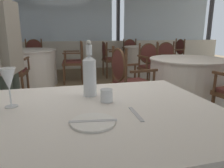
# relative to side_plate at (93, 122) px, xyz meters

# --- Properties ---
(ground_plane) EXTENTS (15.02, 15.02, 0.00)m
(ground_plane) POSITION_rel_side_plate_xyz_m (0.06, 1.49, -0.76)
(ground_plane) COLOR #756047
(window_wall_far) EXTENTS (10.75, 0.14, 2.64)m
(window_wall_far) POSITION_rel_side_plate_xyz_m (0.06, 5.83, 0.30)
(window_wall_far) COLOR silver
(window_wall_far) RESTS_ON ground_plane
(side_plate) EXTENTS (0.19, 0.19, 0.01)m
(side_plate) POSITION_rel_side_plate_xyz_m (0.00, 0.00, 0.00)
(side_plate) COLOR white
(side_plate) RESTS_ON foreground_table
(butter_knife) EXTENTS (0.20, 0.05, 0.00)m
(butter_knife) POSITION_rel_side_plate_xyz_m (0.00, 0.00, 0.01)
(butter_knife) COLOR silver
(butter_knife) RESTS_ON foreground_table
(dinner_fork) EXTENTS (0.02, 0.18, 0.00)m
(dinner_fork) POSITION_rel_side_plate_xyz_m (0.21, 0.05, -0.00)
(dinner_fork) COLOR silver
(dinner_fork) RESTS_ON foreground_table
(water_bottle) EXTENTS (0.08, 0.08, 0.33)m
(water_bottle) POSITION_rel_side_plate_xyz_m (0.05, 0.40, 0.13)
(water_bottle) COLOR white
(water_bottle) RESTS_ON foreground_table
(wine_glass) EXTENTS (0.08, 0.08, 0.20)m
(wine_glass) POSITION_rel_side_plate_xyz_m (-0.38, 0.30, 0.14)
(wine_glass) COLOR white
(wine_glass) RESTS_ON foreground_table
(water_tumbler) EXTENTS (0.07, 0.07, 0.07)m
(water_tumbler) POSITION_rel_side_plate_xyz_m (0.12, 0.26, 0.03)
(water_tumbler) COLOR white
(water_tumbler) RESTS_ON foreground_table
(background_table_0) EXTENTS (1.35, 1.35, 0.76)m
(background_table_0) POSITION_rel_side_plate_xyz_m (-0.85, 4.00, -0.38)
(background_table_0) COLOR white
(background_table_0) RESTS_ON ground_plane
(dining_chair_0_0) EXTENTS (0.56, 0.50, 0.95)m
(dining_chair_0_0) POSITION_rel_side_plate_xyz_m (-0.77, 5.10, -0.21)
(dining_chair_0_0) COLOR brown
(dining_chair_0_0) RESTS_ON ground_plane
(dining_chair_0_2) EXTENTS (0.56, 0.50, 0.91)m
(dining_chair_0_2) POSITION_rel_side_plate_xyz_m (-0.92, 2.90, -0.21)
(dining_chair_0_2) COLOR brown
(dining_chair_0_2) RESTS_ON ground_plane
(dining_chair_0_3) EXTENTS (0.50, 0.56, 0.93)m
(dining_chair_0_3) POSITION_rel_side_plate_xyz_m (0.25, 3.92, -0.21)
(dining_chair_0_3) COLOR brown
(dining_chair_0_3) RESTS_ON ground_plane
(background_table_1) EXTENTS (1.10, 1.10, 0.76)m
(background_table_1) POSITION_rel_side_plate_xyz_m (1.69, 1.85, -0.38)
(background_table_1) COLOR white
(background_table_1) RESTS_ON ground_plane
(dining_chair_1_1) EXTENTS (0.58, 0.52, 0.93)m
(dining_chair_1_1) POSITION_rel_side_plate_xyz_m (1.56, 2.81, -0.21)
(dining_chair_1_1) COLOR brown
(dining_chair_1_1) RESTS_ON ground_plane
(dining_chair_1_2) EXTENTS (0.52, 0.58, 0.95)m
(dining_chair_1_2) POSITION_rel_side_plate_xyz_m (0.72, 1.72, -0.21)
(dining_chair_1_2) COLOR brown
(dining_chair_1_2) RESTS_ON ground_plane
(background_table_2) EXTENTS (1.07, 1.07, 0.76)m
(background_table_2) POSITION_rel_side_plate_xyz_m (2.07, 4.39, -0.38)
(background_table_2) COLOR white
(background_table_2) RESTS_ON ground_plane
(dining_chair_2_0) EXTENTS (0.55, 0.48, 0.92)m
(dining_chair_2_0) POSITION_rel_side_plate_xyz_m (2.04, 5.35, -0.23)
(dining_chair_2_0) COLOR brown
(dining_chair_2_0) RESTS_ON ground_plane
(dining_chair_2_1) EXTENTS (0.48, 0.55, 0.89)m
(dining_chair_2_1) POSITION_rel_side_plate_xyz_m (1.12, 4.36, -0.24)
(dining_chair_2_1) COLOR brown
(dining_chair_2_1) RESTS_ON ground_plane
(dining_chair_2_2) EXTENTS (0.55, 0.48, 0.93)m
(dining_chair_2_2) POSITION_rel_side_plate_xyz_m (2.10, 3.43, -0.22)
(dining_chair_2_2) COLOR brown
(dining_chair_2_2) RESTS_ON ground_plane
(dining_chair_2_3) EXTENTS (0.48, 0.55, 0.94)m
(dining_chair_2_3) POSITION_rel_side_plate_xyz_m (3.03, 4.42, -0.21)
(dining_chair_2_3) COLOR brown
(dining_chair_2_3) RESTS_ON ground_plane
(diner_person_0) EXTENTS (0.24, 0.53, 1.62)m
(diner_person_0) POSITION_rel_side_plate_xyz_m (-0.57, 1.15, 0.16)
(diner_person_0) COLOR #424C42
(diner_person_0) RESTS_ON ground_plane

